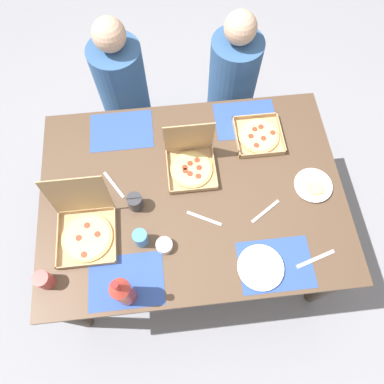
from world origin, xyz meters
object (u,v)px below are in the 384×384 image
Objects in this scene: pizza_box_center at (85,228)px; condiment_bowl at (164,245)px; soda_bottle at (123,292)px; cup_dark at (44,280)px; diner_left_seat at (126,101)px; diner_right_seat at (231,93)px; cup_clear_right at (141,238)px; cup_clear_left at (135,202)px; plate_far_left at (260,268)px; pizza_box_corner_right at (258,136)px; pizza_box_edge_far at (191,162)px; plate_middle at (313,186)px.

condiment_bowl is at bearing -17.70° from pizza_box_center.
soda_bottle is at bearing -130.89° from condiment_bowl.
cup_dark is 0.58m from condiment_bowl.
diner_left_seat reaches higher than soda_bottle.
diner_right_seat is (1.10, 1.24, -0.30)m from cup_dark.
diner_right_seat is (0.73, -0.00, -0.01)m from diner_left_seat.
cup_clear_right is at bearing 159.42° from condiment_bowl.
condiment_bowl is at bearing -61.43° from cup_clear_left.
plate_far_left is 2.75× the size of condiment_bowl.
cup_dark is at bearing 177.57° from plate_far_left.
cup_clear_left is at bearing 24.52° from pizza_box_center.
diner_right_seat is (0.53, 1.12, -0.27)m from condiment_bowl.
cup_dark is 0.09× the size of diner_right_seat.
cup_clear_left is (-0.71, -0.35, 0.04)m from pizza_box_corner_right.
soda_bottle is 3.17× the size of cup_dark.
condiment_bowl reaches higher than plate_far_left.
cup_clear_right reaches higher than pizza_box_corner_right.
cup_clear_left is (0.25, 0.12, -0.00)m from pizza_box_center.
pizza_box_corner_right is at bearing -34.57° from diner_left_seat.
pizza_box_corner_right is 1.35m from cup_dark.
cup_clear_right is at bearing 73.10° from soda_bottle.
plate_far_left is 0.70m from cup_clear_left.
pizza_box_center is 1.23× the size of pizza_box_corner_right.
cup_clear_right reaches higher than condiment_bowl.
pizza_box_center is at bearing -155.48° from cup_clear_left.
diner_left_seat is (0.37, 1.24, -0.29)m from cup_dark.
pizza_box_center is at bearing -132.38° from diner_right_seat.
pizza_box_edge_far is 0.47m from condiment_bowl.
soda_bottle is 0.40m from cup_dark.
cup_clear_left is (0.06, 0.46, -0.09)m from soda_bottle.
cup_dark is (-1.39, -0.36, 0.04)m from plate_middle.
plate_middle is 1.43m from cup_dark.
plate_middle is (0.23, -0.34, -0.00)m from pizza_box_corner_right.
pizza_box_center is 0.30m from cup_dark.
diner_right_seat is at bearing 62.72° from pizza_box_edge_far.
plate_far_left is 0.70× the size of soda_bottle.
diner_right_seat reaches higher than pizza_box_edge_far.
plate_far_left is 0.66m from soda_bottle.
plate_middle is 0.54m from plate_far_left.
plate_far_left is at bearing -132.16° from plate_middle.
pizza_box_edge_far is 0.25× the size of diner_right_seat.
pizza_box_edge_far is 2.90× the size of cup_clear_right.
plate_far_left is at bearing -19.25° from cup_clear_right.
cup_dark is at bearing -165.54° from plate_middle.
cup_clear_left is (-0.95, -0.01, 0.04)m from plate_middle.
pizza_box_center is 1.06m from diner_left_seat.
condiment_bowl is (0.13, -0.24, -0.03)m from cup_clear_left.
pizza_box_edge_far is 1.30× the size of plate_far_left.
diner_left_seat reaches higher than plate_middle.
diner_right_seat reaches higher than pizza_box_corner_right.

